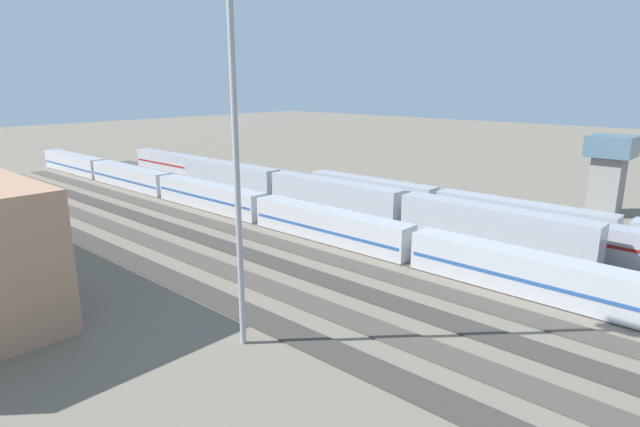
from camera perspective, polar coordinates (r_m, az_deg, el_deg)
The scene contains 16 objects.
ground_plane at distance 69.91m, azimuth -4.92°, elevation -1.44°, with size 400.00×400.00×0.00m, color #756B5B.
track_bed_0 at distance 84.28m, azimuth 5.09°, elevation 1.34°, with size 140.00×2.80×0.12m, color #4C443D.
track_bed_1 at distance 80.46m, azimuth 2.93°, elevation 0.75°, with size 140.00×2.80×0.12m, color #4C443D.
track_bed_2 at distance 76.77m, azimuth 0.55°, elevation 0.10°, with size 140.00×2.80×0.12m, color #4C443D.
track_bed_3 at distance 73.24m, azimuth -2.05°, elevation -0.61°, with size 140.00×2.80×0.12m, color #4C443D.
track_bed_4 at distance 69.89m, azimuth -4.92°, elevation -1.39°, with size 140.00×2.80×0.12m, color #4C443D.
track_bed_5 at distance 66.74m, azimuth -8.07°, elevation -2.25°, with size 140.00×2.80×0.12m, color #4C443D.
track_bed_6 at distance 63.83m, azimuth -11.52°, elevation -3.17°, with size 140.00×2.80×0.12m, color #3D3833.
track_bed_7 at distance 61.20m, azimuth -15.30°, elevation -4.17°, with size 140.00×2.80×0.12m, color #4C443D.
track_bed_8 at distance 58.87m, azimuth -19.40°, elevation -5.23°, with size 140.00×2.80×0.12m, color #3D3833.
train_on_track_2 at distance 75.14m, azimuth 1.48°, elevation 1.79°, with size 71.40×3.00×5.00m.
train_on_track_4 at distance 72.79m, azimuth -7.46°, elevation 0.79°, with size 139.00×3.06×4.40m.
train_on_track_0 at distance 71.95m, azimuth 21.18°, elevation -0.26°, with size 71.40×3.00×3.80m.
train_on_track_1 at distance 80.63m, azimuth 2.42°, elevation 2.19°, with size 119.80×3.06×3.80m.
light_mast_1 at distance 35.53m, azimuth -9.46°, elevation 11.37°, with size 2.80×0.70×27.04m.
control_tower at distance 85.74m, azimuth 29.23°, elevation 4.38°, with size 6.00×6.00×11.52m.
Camera 1 is at (-49.58, 45.48, 18.99)m, focal length 29.03 mm.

